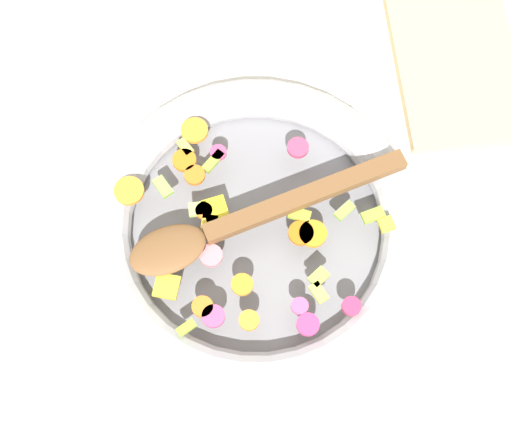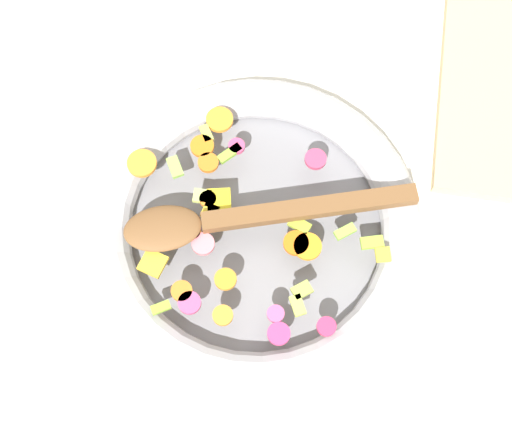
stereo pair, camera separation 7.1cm
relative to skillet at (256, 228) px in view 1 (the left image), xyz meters
name	(u,v)px [view 1 (the left image)]	position (x,y,z in m)	size (l,w,h in m)	color
ground_plane	(256,234)	(0.00, 0.00, -0.02)	(4.00, 4.00, 0.00)	silver
skillet	(256,228)	(0.00, 0.00, 0.00)	(0.40, 0.40, 0.05)	slate
chopped_vegetables	(234,229)	(-0.01, 0.03, 0.03)	(0.29, 0.33, 0.01)	orange
wooden_spoon	(241,221)	(-0.01, 0.02, 0.04)	(0.14, 0.34, 0.01)	brown
cutting_board	(452,44)	(0.24, -0.29, -0.01)	(0.31, 0.16, 0.02)	tan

